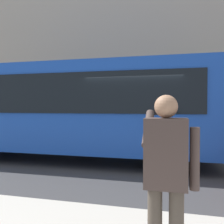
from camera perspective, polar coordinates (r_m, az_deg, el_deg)
name	(u,v)px	position (r m, az deg, el deg)	size (l,w,h in m)	color
ground_plane	(138,165)	(7.57, 6.00, -11.96)	(60.00, 60.00, 0.00)	#38383A
building_facade_far	(156,30)	(14.75, 10.01, 18.05)	(28.00, 1.55, 12.00)	#A89E8E
red_bus	(76,108)	(8.06, -8.28, 0.92)	(9.05, 2.54, 3.08)	#1947AD
pedestrian_photographer	(166,170)	(2.47, 12.34, -12.81)	(0.53, 0.52, 1.70)	#4C4238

